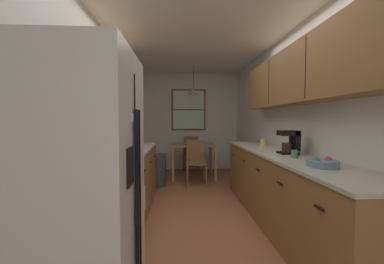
{
  "coord_description": "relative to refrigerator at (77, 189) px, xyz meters",
  "views": [
    {
      "loc": [
        -0.28,
        -2.73,
        1.31
      ],
      "look_at": [
        -0.04,
        1.43,
        1.1
      ],
      "focal_mm": 22.29,
      "sensor_mm": 36.0,
      "label": 1
    }
  ],
  "objects": [
    {
      "name": "wall_left",
      "position": [
        -0.42,
        2.19,
        0.41
      ],
      "size": [
        0.1,
        9.0,
        2.55
      ],
      "primitive_type": "cube",
      "color": "silver",
      "rests_on": "ground"
    },
    {
      "name": "dining_chair_near",
      "position": [
        1.0,
        3.25,
        -0.37
      ],
      "size": [
        0.4,
        0.4,
        0.9
      ],
      "color": "brown",
      "rests_on": "ground"
    },
    {
      "name": "trash_bin",
      "position": [
        0.23,
        3.17,
        -0.55
      ],
      "size": [
        0.34,
        0.34,
        0.64
      ],
      "primitive_type": "cylinder",
      "color": "#3F3F42",
      "rests_on": "ground"
    },
    {
      "name": "refrigerator",
      "position": [
        0.0,
        0.0,
        0.0
      ],
      "size": [
        0.77,
        0.8,
        1.74
      ],
      "color": "silver",
      "rests_on": "ground"
    },
    {
      "name": "dining_table",
      "position": [
        0.99,
        3.9,
        -0.22
      ],
      "size": [
        0.97,
        0.87,
        0.76
      ],
      "color": "#A87F51",
      "rests_on": "ground"
    },
    {
      "name": "coffee_maker",
      "position": [
        2.0,
        1.25,
        0.18
      ],
      "size": [
        0.22,
        0.18,
        0.28
      ],
      "color": "black",
      "rests_on": "counter_right"
    },
    {
      "name": "pendant_light",
      "position": [
        0.99,
        3.9,
        1.09
      ],
      "size": [
        0.28,
        0.28,
        0.65
      ],
      "color": "black"
    },
    {
      "name": "stove_range",
      "position": [
        -0.06,
        0.72,
        -0.4
      ],
      "size": [
        0.66,
        0.59,
        1.1
      ],
      "color": "silver",
      "rests_on": "ground"
    },
    {
      "name": "dish_towel",
      "position": [
        0.29,
        0.87,
        -0.37
      ],
      "size": [
        0.02,
        0.16,
        0.24
      ],
      "primitive_type": "cube",
      "color": "beige"
    },
    {
      "name": "mug_spare",
      "position": [
        1.9,
        0.94,
        0.07
      ],
      "size": [
        0.11,
        0.07,
        0.09
      ],
      "color": "#3F7F4C",
      "rests_on": "counter_right"
    },
    {
      "name": "wall_right",
      "position": [
        2.28,
        2.19,
        0.41
      ],
      "size": [
        0.1,
        9.0,
        2.55
      ],
      "primitive_type": "cube",
      "color": "silver",
      "rests_on": "ground"
    },
    {
      "name": "dining_chair_far",
      "position": [
        0.97,
        4.54,
        -0.37
      ],
      "size": [
        0.43,
        0.43,
        0.9
      ],
      "color": "brown",
      "rests_on": "ground"
    },
    {
      "name": "storage_canister",
      "position": [
        -0.07,
        1.23,
        0.12
      ],
      "size": [
        0.13,
        0.13,
        0.18
      ],
      "color": "red",
      "rests_on": "counter_left"
    },
    {
      "name": "ground_plane",
      "position": [
        0.93,
        2.19,
        -0.87
      ],
      "size": [
        12.0,
        12.0,
        0.0
      ],
      "primitive_type": "plane",
      "color": "#995B3D"
    },
    {
      "name": "table_serving_bowl",
      "position": [
        1.04,
        3.84,
        -0.08
      ],
      "size": [
        0.19,
        0.19,
        0.06
      ],
      "primitive_type": "cylinder",
      "color": "silver",
      "rests_on": "dining_table"
    },
    {
      "name": "upper_cabinets_right",
      "position": [
        2.07,
        1.26,
        0.96
      ],
      "size": [
        0.33,
        2.91,
        0.66
      ],
      "color": "brown"
    },
    {
      "name": "back_window",
      "position": [
        0.92,
        4.77,
        0.71
      ],
      "size": [
        0.9,
        0.05,
        1.07
      ],
      "color": "brown"
    },
    {
      "name": "wall_back",
      "position": [
        0.93,
        4.84,
        0.41
      ],
      "size": [
        4.4,
        0.1,
        2.55
      ],
      "primitive_type": "cube",
      "color": "silver",
      "rests_on": "ground"
    },
    {
      "name": "upper_cabinets_left",
      "position": [
        -0.21,
        1.88,
        0.97
      ],
      "size": [
        0.33,
        1.9,
        0.7
      ],
      "color": "brown"
    },
    {
      "name": "counter_right",
      "position": [
        1.93,
        1.31,
        -0.42
      ],
      "size": [
        0.64,
        3.23,
        0.9
      ],
      "color": "brown",
      "rests_on": "ground"
    },
    {
      "name": "mug_by_coffeemaker",
      "position": [
        1.97,
        2.1,
        0.09
      ],
      "size": [
        0.12,
        0.09,
        0.11
      ],
      "color": "#E5CC4C",
      "rests_on": "counter_right"
    },
    {
      "name": "ceiling_slab",
      "position": [
        0.93,
        2.19,
        1.72
      ],
      "size": [
        4.4,
        9.0,
        0.08
      ],
      "primitive_type": "cube",
      "color": "white"
    },
    {
      "name": "counter_left",
      "position": [
        -0.07,
        1.93,
        -0.42
      ],
      "size": [
        0.64,
        1.82,
        0.9
      ],
      "color": "brown",
      "rests_on": "ground"
    },
    {
      "name": "microwave_over_range",
      "position": [
        -0.18,
        0.72,
        0.76
      ],
      "size": [
        0.39,
        0.62,
        0.32
      ],
      "color": "black"
    },
    {
      "name": "fruit_bowl",
      "position": [
        1.9,
        0.44,
        0.07
      ],
      "size": [
        0.26,
        0.26,
        0.09
      ],
      "color": "#597F9E",
      "rests_on": "counter_right"
    }
  ]
}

